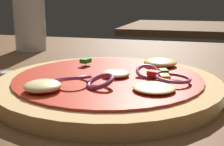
% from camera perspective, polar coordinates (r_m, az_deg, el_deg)
% --- Properties ---
extents(dining_table, '(1.29, 1.02, 0.03)m').
position_cam_1_polar(dining_table, '(0.38, 6.54, -6.27)').
color(dining_table, brown).
rests_on(dining_table, ground).
extents(pizza, '(0.29, 0.29, 0.04)m').
position_cam_1_polar(pizza, '(0.38, -0.63, -2.08)').
color(pizza, tan).
rests_on(pizza, dining_table).
extents(beer_glass, '(0.07, 0.07, 0.15)m').
position_cam_1_polar(beer_glass, '(0.72, -15.85, 9.30)').
color(beer_glass, silver).
rests_on(beer_glass, dining_table).
extents(background_table, '(0.78, 0.60, 0.03)m').
position_cam_1_polar(background_table, '(1.48, 18.64, 8.32)').
color(background_table, brown).
rests_on(background_table, ground).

